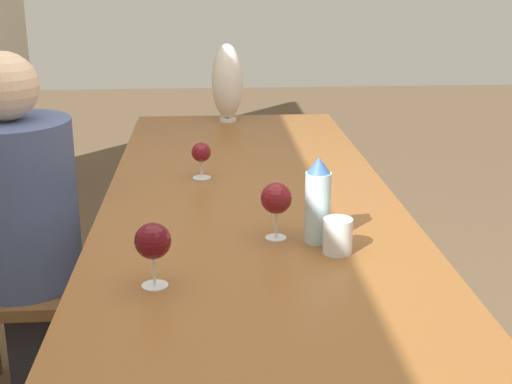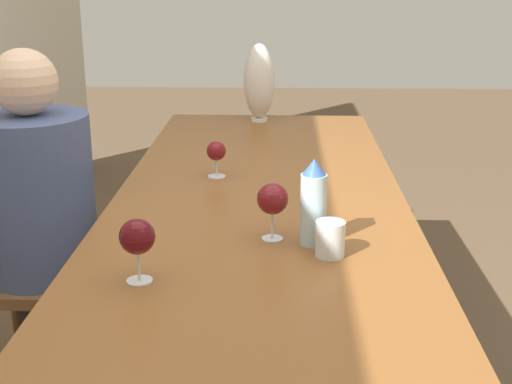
# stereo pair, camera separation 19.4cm
# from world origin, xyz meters

# --- Properties ---
(dining_table) EXTENTS (3.15, 0.91, 0.78)m
(dining_table) POSITION_xyz_m (0.00, 0.00, 0.72)
(dining_table) COLOR brown
(dining_table) RESTS_ON ground_plane
(water_bottle) EXTENTS (0.07, 0.07, 0.23)m
(water_bottle) POSITION_xyz_m (-0.06, -0.15, 0.89)
(water_bottle) COLOR #ADCCD6
(water_bottle) RESTS_ON dining_table
(water_tumbler) EXTENTS (0.07, 0.07, 0.09)m
(water_tumbler) POSITION_xyz_m (-0.14, -0.19, 0.82)
(water_tumbler) COLOR silver
(water_tumbler) RESTS_ON dining_table
(vase) EXTENTS (0.14, 0.14, 0.35)m
(vase) POSITION_xyz_m (1.45, 0.04, 0.96)
(vase) COLOR silver
(vase) RESTS_ON dining_table
(wine_glass_1) EXTENTS (0.08, 0.08, 0.15)m
(wine_glass_1) POSITION_xyz_m (-0.30, 0.25, 0.89)
(wine_glass_1) COLOR silver
(wine_glass_1) RESTS_ON dining_table
(wine_glass_2) EXTENTS (0.08, 0.08, 0.15)m
(wine_glass_2) POSITION_xyz_m (-0.03, -0.05, 0.89)
(wine_glass_2) COLOR silver
(wine_glass_2) RESTS_ON dining_table
(wine_glass_3) EXTENTS (0.07, 0.07, 0.12)m
(wine_glass_3) POSITION_xyz_m (0.54, 0.15, 0.87)
(wine_glass_3) COLOR silver
(wine_glass_3) RESTS_ON dining_table
(chair_far) EXTENTS (0.44, 0.44, 0.88)m
(chair_far) POSITION_xyz_m (0.44, 0.82, 0.49)
(chair_far) COLOR brown
(chair_far) RESTS_ON ground_plane
(person_far) EXTENTS (0.39, 0.39, 1.22)m
(person_far) POSITION_xyz_m (0.44, 0.73, 0.65)
(person_far) COLOR #2D2D38
(person_far) RESTS_ON ground_plane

